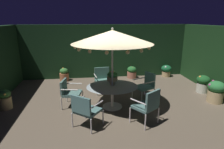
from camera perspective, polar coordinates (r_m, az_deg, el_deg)
The scene contains 17 objects.
ground_plane at distance 6.48m, azimuth 0.87°, elevation -9.23°, with size 8.50×7.03×0.02m, color brown.
hedge_backdrop_rear at distance 9.30m, azimuth -2.09°, elevation 7.05°, with size 8.50×0.30×2.56m, color black.
patio_dining_table at distance 6.09m, azimuth 0.09°, elevation -4.73°, with size 1.66×1.40×0.74m.
patio_umbrella at distance 5.70m, azimuth 0.09°, elevation 11.30°, with size 2.48×2.48×2.56m.
centerpiece_planter at distance 6.11m, azimuth 0.06°, elevation -0.64°, with size 0.35×0.35×0.47m.
patio_chair_north at distance 6.34m, azimuth -12.86°, elevation -4.91°, with size 0.70×0.72×0.91m.
patio_chair_northeast at distance 5.03m, azimuth -8.15°, elevation -10.25°, with size 0.86×0.85×0.95m.
patio_chair_east at distance 5.21m, azimuth 10.81°, elevation -8.87°, with size 0.82×0.81×1.02m.
patio_chair_southeast at distance 6.92m, azimuth 10.22°, elevation -2.91°, with size 0.79×0.76×0.94m.
patio_chair_south at distance 7.41m, azimuth -2.81°, elevation -1.14°, with size 0.72×0.70×0.96m.
potted_plant_left_near at distance 9.87m, azimuth 16.12°, elevation 1.26°, with size 0.51×0.51×0.58m.
potted_plant_left_far at distance 8.22m, azimuth 25.83°, elevation -2.39°, with size 0.51×0.51×0.69m.
potted_plant_front_corner at distance 9.10m, azimuth -14.29°, elevation -0.01°, with size 0.42×0.42×0.61m.
potted_plant_right_far at distance 7.46m, azimuth 28.97°, elevation -4.43°, with size 0.57×0.57×0.76m.
potted_plant_back_left at distance 9.06m, azimuth -3.21°, elevation 0.56°, with size 0.47×0.47×0.58m.
potted_plant_right_near at distance 6.97m, azimuth -29.69°, elevation -6.50°, with size 0.38×0.38×0.65m.
potted_plant_back_center at distance 9.32m, azimuth 6.00°, elevation 0.76°, with size 0.44×0.44×0.57m.
Camera 1 is at (-0.85, -5.78, 2.80)m, focal length 30.16 mm.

